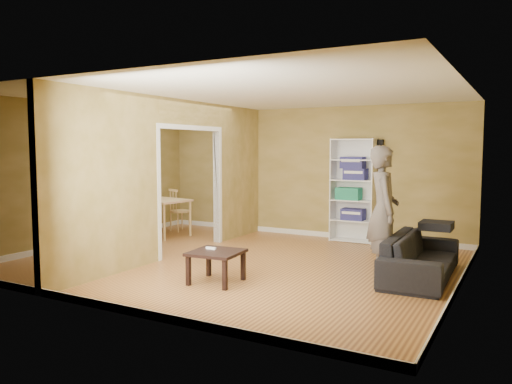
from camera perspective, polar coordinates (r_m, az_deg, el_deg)
room_shell at (r=7.77m, az=-2.00°, el=1.42°), size 6.50×6.50×6.50m
partition at (r=8.44m, az=-9.03°, el=1.65°), size 0.22×5.50×2.60m
wall_speaker at (r=9.67m, az=14.05°, el=5.54°), size 0.10×0.10×0.10m
sofa at (r=7.30m, az=18.34°, el=-6.28°), size 2.07×0.92×0.78m
person at (r=7.28m, az=14.36°, el=-0.79°), size 0.96×0.87×2.14m
bookshelf at (r=9.75m, az=11.13°, el=0.22°), size 0.83×0.36×1.97m
paper_box_navy_a at (r=9.75m, az=11.04°, el=-2.51°), size 0.42×0.28×0.22m
paper_box_teal at (r=9.74m, az=10.55°, el=-0.18°), size 0.45×0.29×0.23m
paper_box_navy_b at (r=9.67m, az=11.30°, el=2.02°), size 0.42×0.27×0.22m
paper_box_navy_c at (r=9.68m, az=11.01°, el=3.36°), size 0.43×0.28×0.22m
coffee_table at (r=6.69m, az=-4.56°, el=-7.28°), size 0.64×0.64×0.43m
game_controller at (r=6.80m, az=-5.17°, el=-6.41°), size 0.14×0.04×0.03m
dining_table at (r=10.39m, az=-11.07°, el=-1.23°), size 1.20×0.80×0.75m
chair_left at (r=10.89m, az=-13.62°, el=-1.84°), size 0.57×0.57×1.03m
chair_near at (r=9.89m, az=-12.81°, el=-2.44°), size 0.55×0.55×1.05m
chair_far at (r=10.90m, az=-8.69°, el=-2.03°), size 0.54×0.54×0.92m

